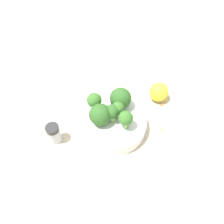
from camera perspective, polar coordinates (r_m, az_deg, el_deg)
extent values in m
plane|color=beige|center=(0.61, 0.00, -4.00)|extent=(3.00, 3.00, 0.00)
cylinder|color=white|center=(0.59, 0.00, -3.00)|extent=(0.18, 0.18, 0.04)
cylinder|color=#7A9E5B|center=(0.60, 2.24, 2.14)|extent=(0.03, 0.03, 0.02)
sphere|color=#2D5B23|center=(0.58, 2.31, 3.55)|extent=(0.06, 0.06, 0.06)
cylinder|color=#7A9E5B|center=(0.57, 1.49, -0.28)|extent=(0.02, 0.02, 0.03)
sphere|color=#386B28|center=(0.56, 1.53, 1.02)|extent=(0.03, 0.03, 0.03)
cylinder|color=#84AD66|center=(0.57, -0.35, -1.08)|extent=(0.03, 0.03, 0.03)
sphere|color=#2D5B23|center=(0.55, -0.35, 0.21)|extent=(0.04, 0.04, 0.04)
cylinder|color=#7A9E5B|center=(0.55, 3.48, -2.94)|extent=(0.02, 0.02, 0.03)
sphere|color=#386B28|center=(0.54, 3.58, -1.58)|extent=(0.04, 0.04, 0.04)
cylinder|color=#8EB770|center=(0.59, -4.53, 1.58)|extent=(0.02, 0.02, 0.03)
sphere|color=#386B28|center=(0.57, -4.67, 3.07)|extent=(0.04, 0.04, 0.04)
cylinder|color=#8EB770|center=(0.57, -3.06, -1.98)|extent=(0.02, 0.02, 0.02)
sphere|color=#2D5B23|center=(0.55, -3.15, -0.70)|extent=(0.06, 0.06, 0.06)
cylinder|color=#B2B7BC|center=(0.58, -14.78, -5.84)|extent=(0.03, 0.03, 0.04)
cylinder|color=#2D2D2D|center=(0.56, -15.36, -4.21)|extent=(0.03, 0.03, 0.01)
sphere|color=yellow|center=(0.67, 12.08, 5.10)|extent=(0.06, 0.06, 0.06)
cube|color=olive|center=(0.61, -14.49, -5.79)|extent=(0.00, 0.01, 0.01)
cube|color=olive|center=(0.69, 10.34, 4.27)|extent=(0.01, 0.01, 0.01)
cube|color=olive|center=(0.67, 12.78, 1.80)|extent=(0.01, 0.01, 0.01)
cube|color=olive|center=(0.68, -2.18, 4.28)|extent=(0.01, 0.01, 0.01)
cube|color=tan|center=(0.61, 12.94, -4.37)|extent=(0.01, 0.01, 0.01)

